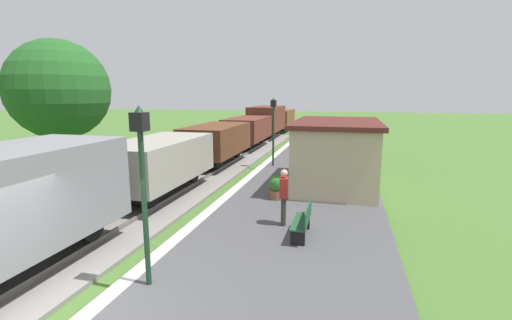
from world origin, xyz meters
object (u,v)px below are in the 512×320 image
tree_trackside_far (59,90)px  freight_train (233,135)px  lamp_post_near (142,164)px  person_waiting (284,195)px  potted_planter (277,187)px  lamp_post_far (273,119)px  bench_near_hut (303,221)px  station_hut (336,153)px  bench_down_platform (327,154)px

tree_trackside_far → freight_train: bearing=50.4°
lamp_post_near → person_waiting: bearing=62.5°
freight_train → tree_trackside_far: tree_trackside_far is taller
person_waiting → potted_planter: person_waiting is taller
potted_planter → lamp_post_near: (-1.42, -6.70, 2.08)m
lamp_post_far → potted_planter: bearing=-77.0°
freight_train → bench_near_hut: freight_train is taller
potted_planter → tree_trackside_far: size_ratio=0.14×
potted_planter → lamp_post_near: lamp_post_near is taller
station_hut → lamp_post_far: lamp_post_far is taller
station_hut → lamp_post_far: bearing=134.5°
station_hut → person_waiting: 5.46m
freight_train → bench_down_platform: (6.15, -1.41, -0.78)m
station_hut → tree_trackside_far: size_ratio=0.87×
person_waiting → tree_trackside_far: (-11.72, 4.37, 3.14)m
lamp_post_near → tree_trackside_far: tree_trackside_far is taller
station_hut → person_waiting: (-1.34, -5.27, -0.47)m
bench_near_hut → person_waiting: size_ratio=0.88×
freight_train → lamp_post_far: (3.34, -3.16, 1.30)m
person_waiting → lamp_post_far: lamp_post_far is taller
freight_train → person_waiting: (5.46, -11.96, -0.32)m
lamp_post_near → potted_planter: bearing=78.0°
station_hut → tree_trackside_far: 13.36m
bench_near_hut → person_waiting: (-0.69, 0.79, 0.46)m
bench_down_platform → lamp_post_far: bearing=-148.1°
person_waiting → tree_trackside_far: size_ratio=0.26×
freight_train → bench_down_platform: size_ratio=26.13×
person_waiting → freight_train: bearing=-72.1°
person_waiting → potted_planter: (-0.70, 2.62, -0.46)m
bench_near_hut → tree_trackside_far: 13.92m
lamp_post_near → tree_trackside_far: size_ratio=0.55×
freight_train → tree_trackside_far: (-6.26, -7.58, 2.82)m
bench_down_platform → lamp_post_near: lamp_post_near is taller
freight_train → tree_trackside_far: 10.23m
station_hut → lamp_post_near: lamp_post_near is taller
potted_planter → lamp_post_near: 7.16m
bench_near_hut → lamp_post_far: 10.20m
person_waiting → bench_near_hut: bearing=124.6°
bench_down_platform → person_waiting: bearing=-93.8°
station_hut → bench_near_hut: 6.17m
bench_down_platform → tree_trackside_far: bearing=-153.6°
tree_trackside_far → station_hut: bearing=3.9°
station_hut → tree_trackside_far: tree_trackside_far is taller
potted_planter → lamp_post_near: bearing=-102.0°
tree_trackside_far → bench_near_hut: bearing=-22.6°
potted_planter → lamp_post_far: 6.66m
person_waiting → station_hut: bearing=-110.9°
bench_near_hut → bench_down_platform: bearing=90.0°
bench_down_platform → lamp_post_near: 15.04m
bench_near_hut → person_waiting: bearing=131.3°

